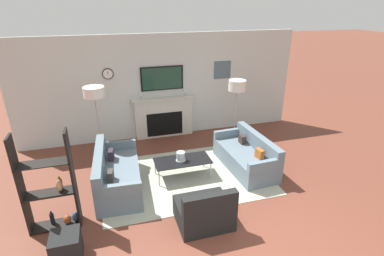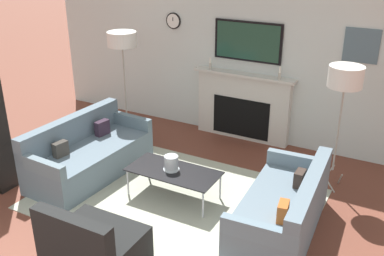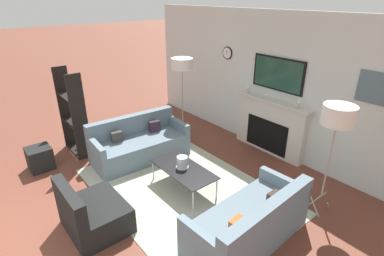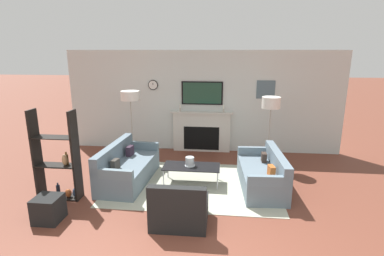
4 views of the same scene
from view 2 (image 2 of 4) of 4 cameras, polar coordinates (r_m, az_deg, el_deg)
The scene contains 9 objects.
fireplace_wall at distance 7.17m, azimuth 7.07°, elevation 8.06°, with size 7.36×0.28×2.70m.
area_rug at distance 5.78m, azimuth -2.12°, elevation -8.99°, with size 3.41×2.33×0.01m.
couch_left at distance 6.39m, azimuth -13.05°, elevation -3.40°, with size 0.90×1.84×0.80m.
couch_right at distance 5.17m, azimuth 11.53°, elevation -10.27°, with size 0.87×1.74×0.74m.
armchair at distance 4.71m, azimuth -12.45°, elevation -14.53°, with size 0.88×0.74×0.75m.
coffee_table at distance 5.65m, azimuth -2.37°, elevation -5.63°, with size 1.16×0.56×0.38m.
hurricane_candle at distance 5.62m, azimuth -2.65°, elevation -4.56°, with size 0.20×0.20×0.19m.
floor_lamp_left at distance 7.02m, azimuth -8.88°, elevation 10.90°, with size 0.45×0.45×1.75m.
floor_lamp_right at distance 5.74m, azimuth 18.92°, elevation 5.99°, with size 0.42×0.42×1.66m.
Camera 2 is at (2.52, -1.29, 3.10)m, focal length 42.00 mm.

